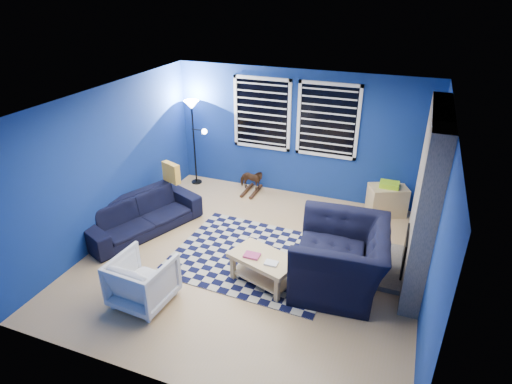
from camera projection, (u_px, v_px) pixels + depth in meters
The scene contains 18 objects.
floor at pixel (252, 258), 6.75m from camera, with size 5.00×5.00×0.00m, color tan.
ceiling at pixel (251, 102), 5.63m from camera, with size 5.00×5.00×0.00m, color white.
wall_back at pixel (299, 135), 8.28m from camera, with size 5.00×5.00×0.00m, color navy.
wall_left at pixel (110, 164), 6.99m from camera, with size 5.00×5.00×0.00m, color navy.
wall_right at pixel (436, 218), 5.39m from camera, with size 5.00×5.00×0.00m, color navy.
fireplace at pixel (424, 203), 5.88m from camera, with size 0.65×2.00×2.50m.
window_left at pixel (262, 114), 8.33m from camera, with size 1.17×0.06×1.42m.
window_right at pixel (328, 121), 7.92m from camera, with size 1.17×0.06×1.42m.
tv at pixel (435, 153), 7.01m from camera, with size 0.07×1.00×0.58m.
rug at pixel (255, 257), 6.77m from camera, with size 2.50×2.00×0.02m, color black.
sofa at pixel (142, 215), 7.38m from camera, with size 0.81×2.07×0.60m, color black.
armchair_big at pixel (340, 257), 5.98m from camera, with size 1.25×1.43×0.93m, color black.
armchair_bent at pixel (143, 280), 5.71m from camera, with size 0.74×0.76×0.69m, color gray.
rocking_horse at pixel (251, 180), 8.71m from camera, with size 0.52×0.24×0.44m, color #492D17.
coffee_table at pixel (263, 264), 6.07m from camera, with size 1.06×0.81×0.47m.
cabinet at pixel (387, 200), 7.92m from camera, with size 0.78×0.67×0.64m.
floor_lamp at pixel (193, 117), 8.61m from camera, with size 0.49×0.30×1.79m.
throw_pillow at pixel (171, 173), 7.80m from camera, with size 0.39×0.12×0.37m, color gold.
Camera 1 is at (2.04, -5.18, 3.95)m, focal length 30.00 mm.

